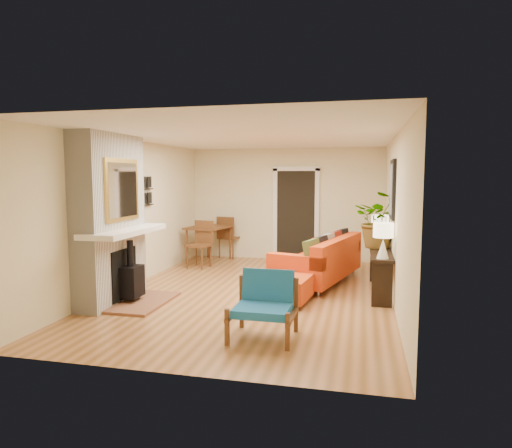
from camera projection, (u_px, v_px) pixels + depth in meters
The scene contains 10 objects.
room_shell at pixel (308, 209), 9.95m from camera, with size 6.50×6.50×6.50m.
fireplace at pixel (112, 223), 7.02m from camera, with size 1.09×1.68×2.60m.
sofa at pixel (322, 260), 8.45m from camera, with size 1.55×2.50×0.92m.
ottoman at pixel (283, 287), 7.11m from camera, with size 0.89×0.89×0.40m.
blue_chair at pixel (265, 301), 5.60m from camera, with size 0.76×0.75×0.80m.
dining_table at pixel (212, 234), 10.39m from camera, with size 1.04×1.91×1.00m.
console_table at pixel (380, 259), 7.61m from camera, with size 0.34×1.85×0.72m.
lamp_near at pixel (383, 236), 6.83m from camera, with size 0.30×0.30×0.54m.
lamp_far at pixel (380, 226), 8.20m from camera, with size 0.30×0.30×0.54m.
houseplant at pixel (380, 220), 7.83m from camera, with size 0.88×0.76×0.98m, color #1E5919.
Camera 1 is at (1.75, -7.30, 1.96)m, focal length 32.00 mm.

